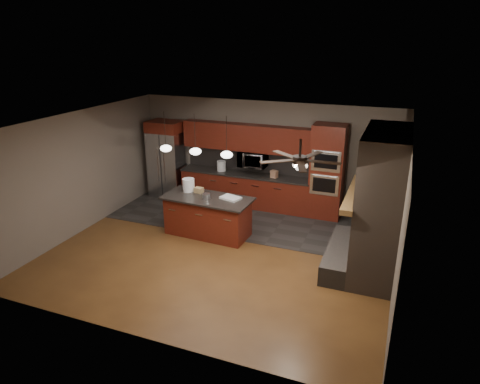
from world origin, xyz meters
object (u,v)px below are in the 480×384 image
at_px(oven_tower, 327,172).
at_px(microwave, 253,159).
at_px(kitchen_island, 208,216).
at_px(cardboard_box, 199,190).
at_px(paint_tray, 231,198).
at_px(counter_box, 274,174).
at_px(refrigerator, 167,159).
at_px(paint_can, 206,196).
at_px(counter_bucket, 221,166).
at_px(white_bucket, 189,185).

bearing_deg(oven_tower, microwave, 178.34).
relative_size(kitchen_island, cardboard_box, 10.75).
bearing_deg(paint_tray, counter_box, 92.40).
xyz_separation_m(refrigerator, kitchen_island, (2.17, -1.96, -0.62)).
bearing_deg(paint_can, counter_bucket, 104.60).
height_order(white_bucket, paint_tray, white_bucket).
relative_size(counter_bucket, counter_box, 1.44).
height_order(white_bucket, counter_box, white_bucket).
xyz_separation_m(refrigerator, paint_can, (2.18, -2.03, -0.10)).
xyz_separation_m(white_bucket, cardboard_box, (0.27, -0.01, -0.09)).
distance_m(oven_tower, paint_can, 3.14).
bearing_deg(microwave, oven_tower, -1.66).
xyz_separation_m(paint_tray, counter_bucket, (-1.06, 1.92, 0.09)).
bearing_deg(cardboard_box, refrigerator, 142.73).
distance_m(refrigerator, counter_bucket, 1.64).
xyz_separation_m(counter_bucket, counter_box, (1.52, -0.05, -0.04)).
bearing_deg(paint_can, counter_box, 64.93).
height_order(oven_tower, white_bucket, oven_tower).
distance_m(paint_can, counter_box, 2.28).
distance_m(paint_tray, counter_box, 1.92).
relative_size(microwave, refrigerator, 0.34).
bearing_deg(refrigerator, white_bucket, -47.45).
xyz_separation_m(microwave, counter_bucket, (-0.89, -0.05, -0.26)).
xyz_separation_m(paint_can, counter_bucket, (-0.55, 2.11, 0.06)).
relative_size(paint_can, paint_tray, 0.42).
bearing_deg(paint_can, oven_tower, 42.30).
bearing_deg(paint_tray, oven_tower, 62.69).
relative_size(oven_tower, microwave, 3.25).
bearing_deg(counter_bucket, paint_tray, -60.97).
bearing_deg(microwave, counter_bucket, -176.78).
distance_m(oven_tower, cardboard_box, 3.21).
bearing_deg(paint_can, white_bucket, 152.90).
relative_size(refrigerator, paint_can, 12.07).
xyz_separation_m(oven_tower, paint_tray, (-1.80, -1.91, -0.25)).
relative_size(cardboard_box, counter_bucket, 0.72).
bearing_deg(paint_can, cardboard_box, 138.13).
bearing_deg(counter_bucket, refrigerator, -177.16).
bearing_deg(kitchen_island, refrigerator, 140.93).
xyz_separation_m(microwave, paint_tray, (0.18, -1.97, -0.36)).
height_order(paint_tray, counter_box, counter_box).
bearing_deg(counter_box, microwave, -171.04).
distance_m(kitchen_island, white_bucket, 0.88).
distance_m(paint_can, counter_bucket, 2.18).
height_order(microwave, refrigerator, refrigerator).
bearing_deg(kitchen_island, white_bucket, 161.46).
xyz_separation_m(cardboard_box, counter_box, (1.29, 1.77, 0.01)).
xyz_separation_m(oven_tower, counter_box, (-1.35, -0.04, -0.20)).
xyz_separation_m(kitchen_island, white_bucket, (-0.59, 0.23, 0.61)).
bearing_deg(paint_tray, refrigerator, 161.75).
height_order(refrigerator, cardboard_box, refrigerator).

